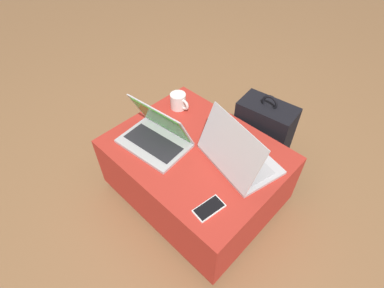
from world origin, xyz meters
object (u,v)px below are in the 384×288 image
Objects in this scene: coffee_mug at (179,101)px; laptop_near at (156,135)px; laptop_far at (237,155)px; cell_phone at (209,208)px; backpack at (262,136)px.

laptop_near is at bearing -66.21° from coffee_mug.
laptop_near is 2.85× the size of coffee_mug.
coffee_mug is at bearing 108.12° from laptop_near.
coffee_mug is (-0.50, 0.10, -0.01)m from laptop_far.
laptop_near is at bearing 174.68° from cell_phone.
laptop_far reaches higher than coffee_mug.
laptop_near is 0.68m from backpack.
cell_phone is at bearing 119.35° from laptop_far.
coffee_mug is at bearing 154.74° from cell_phone.
laptop_near is 0.48m from cell_phone.
backpack is at bearing 57.11° from laptop_near.
laptop_far is 3.27× the size of coffee_mug.
backpack is at bearing 35.65° from coffee_mug.
laptop_far is 2.91× the size of cell_phone.
cell_phone is at bearing -19.19° from laptop_near.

